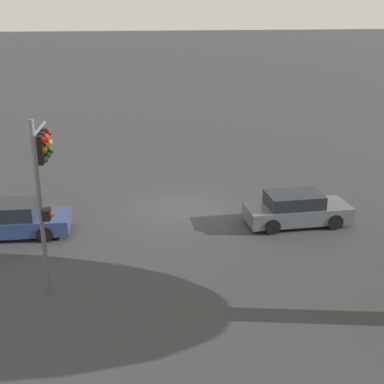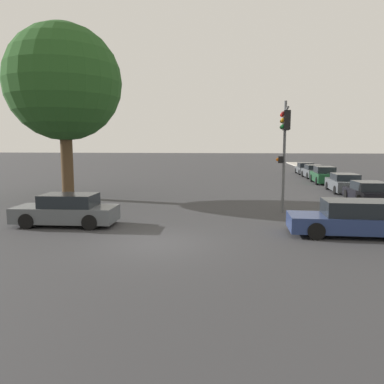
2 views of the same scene
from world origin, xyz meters
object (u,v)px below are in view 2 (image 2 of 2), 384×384
at_px(parked_car_2, 324,175).
at_px(parked_car_3, 313,172).
at_px(parked_car_0, 369,192).
at_px(crossing_car_0, 67,211).
at_px(street_tree, 64,83).
at_px(crossing_car_1, 353,219).
at_px(traffic_signal, 285,132).
at_px(parked_car_4, 305,169).
at_px(parked_car_1, 344,183).

relative_size(parked_car_2, parked_car_3, 1.10).
distance_m(parked_car_0, parked_car_3, 17.06).
bearing_deg(crossing_car_0, street_tree, -67.69).
xyz_separation_m(crossing_car_0, parked_car_2, (15.17, 20.17, 0.08)).
bearing_deg(crossing_car_1, traffic_signal, -62.15).
bearing_deg(parked_car_0, street_tree, 90.48).
bearing_deg(parked_car_2, crossing_car_0, 144.53).
bearing_deg(street_tree, crossing_car_0, -64.90).
bearing_deg(parked_car_0, parked_car_4, -1.73).
height_order(parked_car_0, parked_car_3, parked_car_3).
distance_m(crossing_car_1, parked_car_4, 31.91).
distance_m(parked_car_3, parked_car_4, 5.55).
bearing_deg(parked_car_2, parked_car_0, -177.49).
bearing_deg(parked_car_0, traffic_signal, 128.87).
relative_size(street_tree, crossing_car_1, 2.34).
height_order(street_tree, parked_car_2, street_tree).
relative_size(crossing_car_0, parked_car_0, 1.10).
bearing_deg(parked_car_0, crossing_car_0, 117.76).
distance_m(parked_car_0, parked_car_1, 4.98).
distance_m(crossing_car_0, parked_car_4, 34.89).
xyz_separation_m(crossing_car_0, parked_car_0, (15.38, 8.71, -0.05)).
relative_size(crossing_car_0, parked_car_4, 1.02).
relative_size(traffic_signal, parked_car_4, 1.31).
height_order(parked_car_3, parked_car_4, parked_car_3).
bearing_deg(traffic_signal, parked_car_4, -98.78).
distance_m(street_tree, parked_car_4, 30.92).
relative_size(traffic_signal, parked_car_2, 1.19).
distance_m(parked_car_0, parked_car_4, 22.61).
bearing_deg(traffic_signal, crossing_car_1, 120.57).
relative_size(traffic_signal, parked_car_0, 1.41).
bearing_deg(parked_car_1, parked_car_0, -176.93).
relative_size(parked_car_0, parked_car_3, 0.93).
xyz_separation_m(traffic_signal, parked_car_0, (5.71, 4.90, -3.53)).
height_order(crossing_car_1, parked_car_1, parked_car_1).
xyz_separation_m(parked_car_1, parked_car_4, (0.12, 17.63, -0.02)).
relative_size(crossing_car_0, crossing_car_1, 0.94).
distance_m(crossing_car_0, parked_car_1, 20.49).
distance_m(traffic_signal, crossing_car_1, 5.88).
bearing_deg(crossing_car_0, parked_car_2, -129.74).
relative_size(traffic_signal, parked_car_1, 1.22).
height_order(parked_car_1, parked_car_3, parked_car_3).
distance_m(street_tree, traffic_signal, 14.40).
bearing_deg(parked_car_1, parked_car_4, 1.21).
bearing_deg(traffic_signal, parked_car_0, -136.45).
distance_m(crossing_car_0, parked_car_3, 29.96).
height_order(parked_car_0, parked_car_2, parked_car_2).
height_order(parked_car_2, parked_car_3, parked_car_2).
bearing_deg(traffic_signal, parked_car_2, -105.67).
height_order(traffic_signal, crossing_car_0, traffic_signal).
bearing_deg(parked_car_2, traffic_signal, 162.88).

